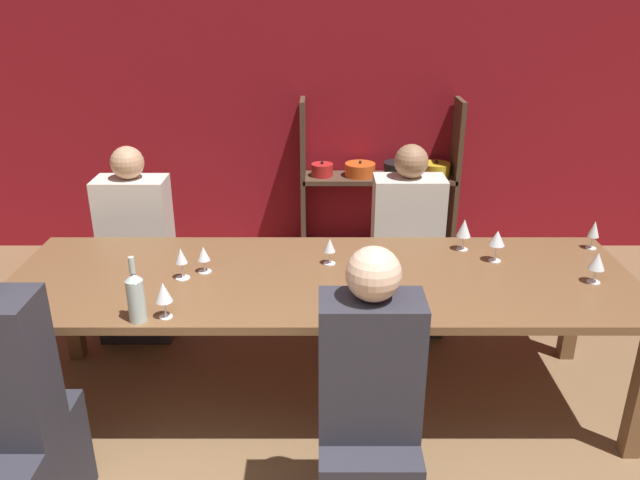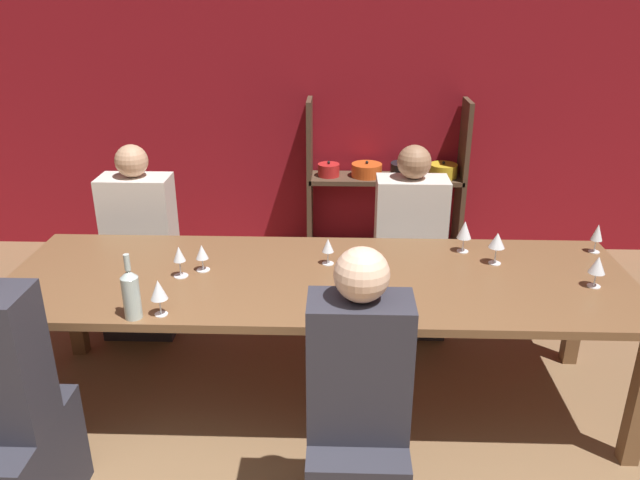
% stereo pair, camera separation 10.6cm
% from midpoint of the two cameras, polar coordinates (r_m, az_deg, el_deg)
% --- Properties ---
extents(wall_back_red, '(8.80, 0.06, 2.70)m').
position_cam_midpoint_polar(wall_back_red, '(4.97, -3.09, 14.08)').
color(wall_back_red, maroon).
rests_on(wall_back_red, ground_plane).
extents(shelf_unit, '(1.22, 0.30, 1.27)m').
position_cam_midpoint_polar(shelf_unit, '(4.98, 4.82, 4.13)').
color(shelf_unit, '#4C3828').
rests_on(shelf_unit, ground_plane).
extents(dining_table, '(3.08, 0.99, 0.74)m').
position_cam_midpoint_polar(dining_table, '(3.12, -0.97, -4.40)').
color(dining_table, brown).
rests_on(dining_table, ground_plane).
extents(wine_bottle_green, '(0.08, 0.08, 0.30)m').
position_cam_midpoint_polar(wine_bottle_green, '(2.77, -17.73, -4.93)').
color(wine_bottle_green, '#B2C6C1').
rests_on(wine_bottle_green, dining_table).
extents(wine_glass_empty_a, '(0.08, 0.08, 0.17)m').
position_cam_midpoint_polar(wine_glass_empty_a, '(3.41, 11.99, 1.04)').
color(wine_glass_empty_a, white).
rests_on(wine_glass_empty_a, dining_table).
extents(wine_glass_white_a, '(0.07, 0.07, 0.17)m').
position_cam_midpoint_polar(wine_glass_white_a, '(2.76, -15.36, -4.75)').
color(wine_glass_white_a, white).
rests_on(wine_glass_white_a, dining_table).
extents(wine_glass_white_b, '(0.08, 0.08, 0.17)m').
position_cam_midpoint_polar(wine_glass_white_b, '(3.31, 14.83, 0.11)').
color(wine_glass_white_b, white).
rests_on(wine_glass_white_b, dining_table).
extents(wine_glass_white_c, '(0.08, 0.08, 0.16)m').
position_cam_midpoint_polar(wine_glass_white_c, '(3.23, 22.98, -1.83)').
color(wine_glass_white_c, white).
rests_on(wine_glass_white_c, dining_table).
extents(wine_glass_empty_b, '(0.06, 0.06, 0.16)m').
position_cam_midpoint_polar(wine_glass_empty_b, '(3.64, 22.84, 0.90)').
color(wine_glass_empty_b, white).
rests_on(wine_glass_empty_b, dining_table).
extents(wine_glass_white_d, '(0.06, 0.06, 0.14)m').
position_cam_midpoint_polar(wine_glass_white_d, '(3.18, -0.25, -0.59)').
color(wine_glass_white_d, white).
rests_on(wine_glass_white_d, dining_table).
extents(wine_glass_empty_c, '(0.07, 0.07, 0.16)m').
position_cam_midpoint_polar(wine_glass_empty_c, '(3.10, -13.73, -1.57)').
color(wine_glass_empty_c, white).
rests_on(wine_glass_empty_c, dining_table).
extents(wine_glass_white_e, '(0.07, 0.07, 0.14)m').
position_cam_midpoint_polar(wine_glass_white_e, '(3.15, -11.73, -1.35)').
color(wine_glass_white_e, white).
rests_on(wine_glass_white_e, dining_table).
extents(cell_phone, '(0.16, 0.14, 0.01)m').
position_cam_midpoint_polar(cell_phone, '(3.14, 2.98, -2.74)').
color(cell_phone, silver).
rests_on(cell_phone, dining_table).
extents(person_near_a, '(0.38, 0.48, 1.25)m').
position_cam_midpoint_polar(person_near_a, '(2.54, 2.97, -17.33)').
color(person_near_a, '#2D2D38').
rests_on(person_near_a, ground_plane).
extents(person_far_a, '(0.44, 0.55, 1.18)m').
position_cam_midpoint_polar(person_far_a, '(4.05, 6.90, -1.77)').
color(person_far_a, '#2D2D38').
rests_on(person_far_a, ground_plane).
extents(person_near_b, '(0.44, 0.55, 1.28)m').
position_cam_midpoint_polar(person_near_b, '(2.83, -28.20, -15.61)').
color(person_near_b, '#2D2D38').
rests_on(person_near_b, ground_plane).
extents(person_far_b, '(0.43, 0.54, 1.19)m').
position_cam_midpoint_polar(person_far_b, '(4.13, -17.05, -2.13)').
color(person_far_b, '#2D2D38').
rests_on(person_far_b, ground_plane).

